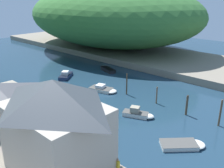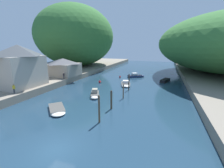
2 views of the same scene
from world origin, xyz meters
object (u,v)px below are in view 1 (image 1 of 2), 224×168
(boat_cabin_cruiser, at_px, (66,75))
(boat_red_skiff, at_px, (138,114))
(boat_open_rowboat, at_px, (184,145))
(channel_buoy_near, at_px, (55,84))
(person_on_quay, at_px, (118,166))
(waterfront_building, at_px, (56,126))
(person_by_boathouse, at_px, (39,115))
(channel_buoy_far, at_px, (70,101))
(boat_mid_channel, at_px, (104,89))
(boat_moored_right, at_px, (107,69))

(boat_cabin_cruiser, height_order, boat_red_skiff, boat_red_skiff)
(boat_red_skiff, bearing_deg, boat_open_rowboat, 50.91)
(boat_open_rowboat, height_order, channel_buoy_near, channel_buoy_near)
(boat_open_rowboat, bearing_deg, person_on_quay, -52.23)
(waterfront_building, xyz_separation_m, person_by_boathouse, (3.51, 9.05, -3.39))
(boat_red_skiff, relative_size, channel_buoy_far, 4.72)
(waterfront_building, bearing_deg, boat_red_skiff, 10.46)
(boat_mid_channel, relative_size, person_by_boathouse, 3.18)
(boat_open_rowboat, distance_m, person_on_quay, 10.24)
(waterfront_building, bearing_deg, channel_buoy_near, 56.31)
(person_on_quay, xyz_separation_m, person_by_boathouse, (0.53, 13.26, 0.00))
(boat_mid_channel, bearing_deg, boat_open_rowboat, 56.87)
(boat_mid_channel, bearing_deg, boat_red_skiff, 55.53)
(boat_cabin_cruiser, bearing_deg, boat_mid_channel, -38.78)
(channel_buoy_far, distance_m, person_on_quay, 19.76)
(boat_cabin_cruiser, distance_m, person_by_boathouse, 22.44)
(waterfront_building, height_order, channel_buoy_near, waterfront_building)
(boat_open_rowboat, relative_size, person_by_boathouse, 2.95)
(boat_cabin_cruiser, xyz_separation_m, boat_red_skiff, (-4.18, -21.92, -0.01))
(waterfront_building, height_order, person_by_boathouse, waterfront_building)
(boat_mid_channel, xyz_separation_m, boat_red_skiff, (-3.58, -10.45, 0.07))
(boat_mid_channel, relative_size, channel_buoy_far, 5.51)
(waterfront_building, distance_m, boat_red_skiff, 16.41)
(boat_red_skiff, xyz_separation_m, channel_buoy_near, (-0.55, 19.24, -0.12))
(waterfront_building, height_order, boat_mid_channel, waterfront_building)
(boat_cabin_cruiser, height_order, person_by_boathouse, person_by_boathouse)
(waterfront_building, relative_size, channel_buoy_near, 11.08)
(boat_mid_channel, distance_m, person_by_boathouse, 16.02)
(boat_open_rowboat, distance_m, person_by_boathouse, 17.36)
(boat_moored_right, distance_m, boat_cabin_cruiser, 9.43)
(boat_open_rowboat, relative_size, channel_buoy_near, 6.15)
(boat_cabin_cruiser, relative_size, channel_buoy_far, 5.65)
(channel_buoy_far, xyz_separation_m, person_by_boathouse, (-8.07, -4.42, 2.04))
(boat_open_rowboat, relative_size, channel_buoy_far, 5.12)
(boat_red_skiff, bearing_deg, boat_cabin_cruiser, -124.05)
(waterfront_building, distance_m, person_on_quay, 6.17)
(boat_moored_right, bearing_deg, boat_mid_channel, -119.88)
(boat_cabin_cruiser, height_order, person_on_quay, person_on_quay)
(boat_moored_right, bearing_deg, person_on_quay, -115.90)
(boat_mid_channel, height_order, boat_cabin_cruiser, boat_cabin_cruiser)
(channel_buoy_near, xyz_separation_m, channel_buoy_far, (-3.12, -8.58, 0.06))
(boat_open_rowboat, height_order, person_on_quay, person_on_quay)
(boat_moored_right, relative_size, person_on_quay, 3.38)
(boat_cabin_cruiser, xyz_separation_m, channel_buoy_far, (-7.85, -11.27, -0.06))
(boat_red_skiff, relative_size, person_on_quay, 2.72)
(waterfront_building, height_order, boat_red_skiff, waterfront_building)
(boat_moored_right, distance_m, channel_buoy_far, 18.73)
(boat_open_rowboat, height_order, boat_red_skiff, boat_red_skiff)
(boat_mid_channel, height_order, boat_open_rowboat, boat_mid_channel)
(person_on_quay, bearing_deg, person_by_boathouse, 8.21)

